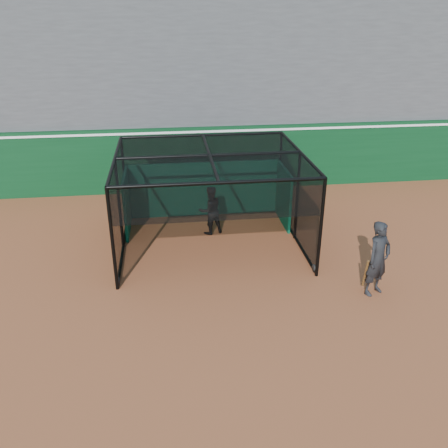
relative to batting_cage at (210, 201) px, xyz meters
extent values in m
plane|color=brown|center=(-0.33, -3.71, -1.39)|extent=(120.00, 120.00, 0.00)
cube|color=#0A3719|center=(-0.33, 4.79, -0.14)|extent=(50.00, 0.45, 2.50)
cube|color=white|center=(-0.33, 4.79, 0.96)|extent=(50.00, 0.50, 0.08)
cube|color=#4C4C4F|center=(-0.33, 8.67, 2.48)|extent=(50.00, 7.85, 7.75)
cube|color=#07472D|center=(0.00, 2.18, -0.44)|extent=(5.19, 0.10, 1.90)
cylinder|color=black|center=(-2.65, -2.13, -1.28)|extent=(0.08, 0.22, 0.22)
cylinder|color=black|center=(2.65, -2.13, -1.28)|extent=(0.08, 0.22, 0.22)
cylinder|color=black|center=(-2.65, 2.10, -1.28)|extent=(0.08, 0.22, 0.22)
cylinder|color=black|center=(2.65, 2.10, -1.28)|extent=(0.08, 0.22, 0.22)
imported|color=black|center=(0.06, 0.68, -0.60)|extent=(0.92, 0.82, 1.58)
imported|color=black|center=(3.84, -3.31, -0.41)|extent=(0.85, 0.75, 1.96)
cylinder|color=#593819|center=(3.59, -3.26, -0.84)|extent=(0.15, 0.34, 0.88)
camera|label=1|loc=(-1.21, -13.01, 5.28)|focal=38.00mm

